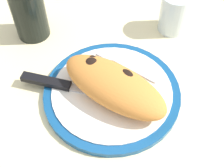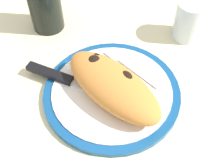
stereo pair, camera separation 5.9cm
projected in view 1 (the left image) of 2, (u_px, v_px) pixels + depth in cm
name	position (u px, v px, depth cm)	size (l,w,h in cm)	color
ground_plane	(112.00, 99.00, 63.06)	(150.00, 150.00, 3.00)	beige
plate	(112.00, 92.00, 61.26)	(28.49, 28.49, 1.64)	navy
calzone	(114.00, 85.00, 57.44)	(24.86, 14.44, 6.11)	orange
fork	(121.00, 63.00, 65.02)	(15.22, 4.70, 0.40)	silver
knife	(61.00, 85.00, 60.81)	(22.39, 15.57, 1.20)	silver
water_glass	(174.00, 15.00, 71.66)	(7.08, 7.08, 9.74)	silver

